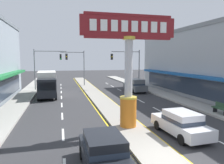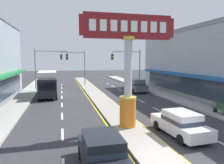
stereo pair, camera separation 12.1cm
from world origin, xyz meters
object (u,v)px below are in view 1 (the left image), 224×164
traffic_light_right_side (129,62)px  sedan_mid_left_lane (181,123)px  sedan_far_right_lane (105,153)px  street_bench (221,108)px  traffic_light_median_far (75,62)px  traffic_light_left_side (47,62)px  box_truck_near_right_lane (47,83)px  district_sign (129,68)px  suv_near_left_lane (135,85)px  storefront_right (214,62)px

traffic_light_right_side → sedan_mid_left_lane: 21.36m
sedan_far_right_lane → street_bench: bearing=28.6°
traffic_light_median_far → sedan_far_right_lane: (-0.88, -28.48, -3.41)m
traffic_light_left_side → box_truck_near_right_lane: size_ratio=0.89×
traffic_light_median_far → sedan_mid_left_lane: traffic_light_median_far is taller
district_sign → street_bench: bearing=7.5°
traffic_light_left_side → suv_near_left_lane: size_ratio=1.32×
traffic_light_right_side → box_truck_near_right_lane: bearing=-160.4°
box_truck_near_right_lane → suv_near_left_lane: size_ratio=1.49×
storefront_right → district_sign: bearing=-146.9°
district_sign → traffic_light_right_side: size_ratio=1.21×
district_sign → storefront_right: (14.66, 9.56, 0.19)m
district_sign → traffic_light_right_side: (6.30, 18.66, 0.12)m
suv_near_left_lane → box_truck_near_right_lane: bearing=-176.8°
traffic_light_median_far → suv_near_left_lane: traffic_light_median_far is taller
traffic_light_left_side → sedan_far_right_lane: size_ratio=1.44×
traffic_light_left_side → traffic_light_median_far: size_ratio=1.00×
box_truck_near_right_lane → sedan_far_right_lane: size_ratio=1.62×
sedan_mid_left_lane → district_sign: bearing=142.1°
district_sign → traffic_light_median_far: bearing=94.5°
traffic_light_left_side → sedan_mid_left_lane: (9.02, -21.41, -3.46)m
district_sign → storefront_right: 17.50m
traffic_light_median_far → storefront_right: bearing=-40.1°
storefront_right → suv_near_left_lane: 10.71m
district_sign → sedan_far_right_lane: district_sign is taller
traffic_light_right_side → traffic_light_median_far: (-8.13, 4.81, -0.05)m
traffic_light_left_side → traffic_light_median_far: bearing=43.0°
sedan_mid_left_lane → storefront_right: bearing=44.4°
traffic_light_right_side → traffic_light_median_far: size_ratio=1.00×
box_truck_near_right_lane → suv_near_left_lane: (12.11, 0.67, -0.71)m
traffic_light_right_side → traffic_light_left_side: bearing=177.1°
storefront_right → sedan_mid_left_lane: 17.07m
suv_near_left_lane → traffic_light_median_far: bearing=132.6°
storefront_right → traffic_light_right_side: size_ratio=4.18×
district_sign → sedan_far_right_lane: 6.61m
box_truck_near_right_lane → suv_near_left_lane: box_truck_near_right_lane is taller
traffic_light_right_side → street_bench: 18.04m
box_truck_near_right_lane → sedan_far_right_lane: 19.58m
traffic_light_right_side → box_truck_near_right_lane: 13.39m
suv_near_left_lane → street_bench: 14.03m
district_sign → sedan_far_right_lane: (-2.71, -5.01, -3.34)m
traffic_light_left_side → sedan_mid_left_lane: size_ratio=1.41×
traffic_light_median_far → sedan_mid_left_lane: bearing=-79.9°
sedan_mid_left_lane → street_bench: 6.66m
storefront_right → sedan_mid_left_lane: size_ratio=5.90×
district_sign → sedan_mid_left_lane: 4.80m
traffic_light_left_side → street_bench: size_ratio=3.88×
traffic_light_right_side → sedan_far_right_lane: traffic_light_right_side is taller
storefront_right → traffic_light_left_side: 23.11m
traffic_light_median_far → district_sign: bearing=-85.5°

